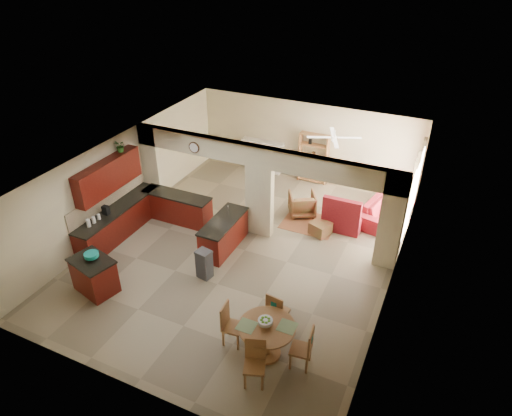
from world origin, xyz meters
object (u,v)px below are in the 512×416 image
at_px(sofa, 388,208).
at_px(armchair, 302,204).
at_px(kitchen_island, 94,275).
at_px(dining_table, 267,336).

relative_size(sofa, armchair, 2.99).
bearing_deg(kitchen_island, sofa, 62.03).
xyz_separation_m(dining_table, sofa, (1.25, 6.58, -0.18)).
relative_size(kitchen_island, armchair, 1.51).
distance_m(kitchen_island, dining_table, 4.70).
bearing_deg(dining_table, armchair, 102.52).
height_order(dining_table, armchair, dining_table).
relative_size(dining_table, armchair, 1.48).
bearing_deg(sofa, kitchen_island, 149.25).
bearing_deg(kitchen_island, dining_table, 13.45).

